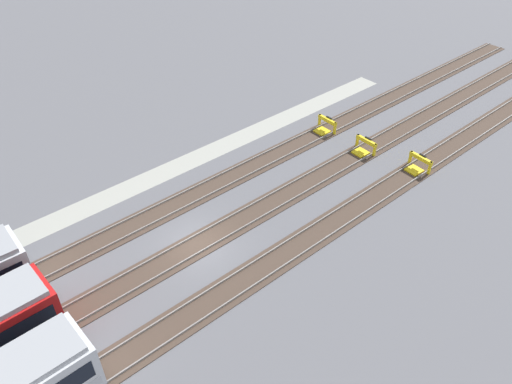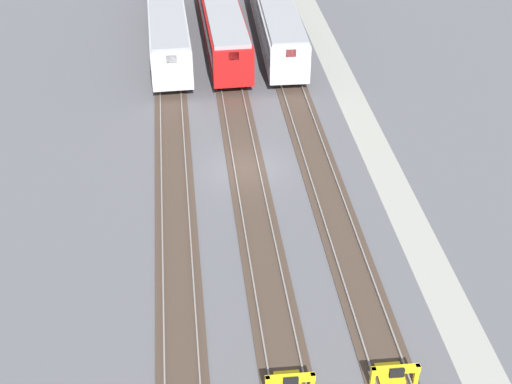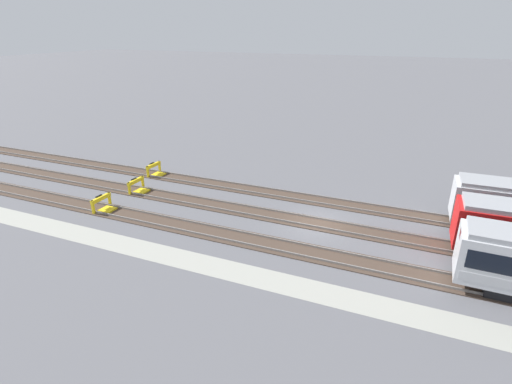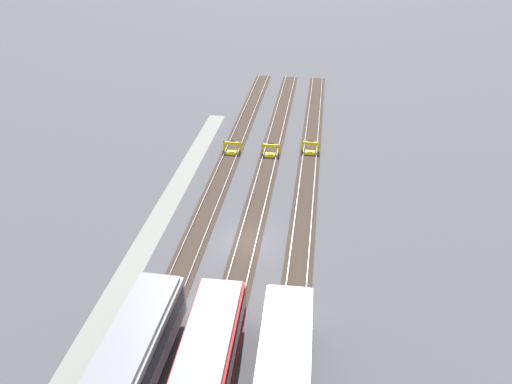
% 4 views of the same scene
% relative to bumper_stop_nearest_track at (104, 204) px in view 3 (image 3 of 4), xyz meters
% --- Properties ---
extents(ground_plane, '(400.00, 400.00, 0.00)m').
position_rel_bumper_stop_nearest_track_xyz_m(ground_plane, '(16.33, 4.27, -0.51)').
color(ground_plane, '#5B5B60').
extents(service_walkway, '(54.00, 2.00, 0.01)m').
position_rel_bumper_stop_nearest_track_xyz_m(service_walkway, '(16.33, -3.83, -0.51)').
color(service_walkway, '#9E9E93').
rests_on(service_walkway, ground).
extents(rail_track_nearest, '(90.00, 2.23, 0.21)m').
position_rel_bumper_stop_nearest_track_xyz_m(rail_track_nearest, '(16.33, 0.01, -0.47)').
color(rail_track_nearest, '#47382D').
rests_on(rail_track_nearest, ground).
extents(rail_track_near_inner, '(90.00, 2.24, 0.21)m').
position_rel_bumper_stop_nearest_track_xyz_m(rail_track_near_inner, '(16.33, 4.27, -0.47)').
color(rail_track_near_inner, '#47382D').
rests_on(rail_track_near_inner, ground).
extents(rail_track_middle, '(90.00, 2.23, 0.21)m').
position_rel_bumper_stop_nearest_track_xyz_m(rail_track_middle, '(16.33, 8.54, -0.47)').
color(rail_track_middle, '#47382D').
rests_on(rail_track_middle, ground).
extents(bumper_stop_nearest_track, '(1.36, 2.00, 1.22)m').
position_rel_bumper_stop_nearest_track_xyz_m(bumper_stop_nearest_track, '(0.00, 0.00, 0.00)').
color(bumper_stop_nearest_track, yellow).
rests_on(bumper_stop_nearest_track, ground).
extents(bumper_stop_near_inner_track, '(1.36, 2.01, 1.22)m').
position_rel_bumper_stop_nearest_track_xyz_m(bumper_stop_near_inner_track, '(0.05, 4.26, 0.00)').
color(bumper_stop_near_inner_track, yellow).
rests_on(bumper_stop_near_inner_track, ground).
extents(bumper_stop_middle_track, '(1.38, 2.01, 1.22)m').
position_rel_bumper_stop_nearest_track_xyz_m(bumper_stop_middle_track, '(-1.17, 8.52, 0.00)').
color(bumper_stop_middle_track, yellow).
rests_on(bumper_stop_middle_track, ground).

